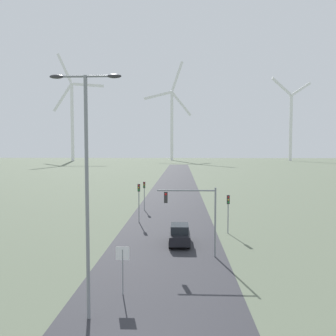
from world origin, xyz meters
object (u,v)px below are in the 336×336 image
(car_approaching, at_px, (180,234))
(wind_turbine_center, at_px, (291,120))
(traffic_light_post_mid_left, at_px, (144,189))
(traffic_light_mast_overhead, at_px, (194,207))
(wind_turbine_left, at_px, (172,118))
(stop_sign_near, at_px, (123,261))
(streetlamp, at_px, (87,172))
(wind_turbine_far_left, at_px, (72,114))
(traffic_light_post_near_left, at_px, (139,194))
(traffic_light_post_near_right, at_px, (228,205))

(car_approaching, xyz_separation_m, wind_turbine_center, (79.08, 211.66, 28.29))
(traffic_light_post_mid_left, height_order, traffic_light_mast_overhead, traffic_light_mast_overhead)
(traffic_light_mast_overhead, relative_size, wind_turbine_left, 0.08)
(stop_sign_near, distance_m, traffic_light_post_mid_left, 26.75)
(traffic_light_mast_overhead, height_order, wind_turbine_left, wind_turbine_left)
(traffic_light_post_mid_left, relative_size, wind_turbine_left, 0.05)
(streetlamp, height_order, car_approaching, streetlamp)
(traffic_light_post_mid_left, bearing_deg, wind_turbine_left, 90.56)
(streetlamp, bearing_deg, traffic_light_post_mid_left, 91.01)
(traffic_light_post_mid_left, bearing_deg, traffic_light_mast_overhead, -72.52)
(wind_turbine_far_left, xyz_separation_m, wind_turbine_left, (70.02, 17.24, -1.72))
(traffic_light_post_mid_left, height_order, car_approaching, traffic_light_post_mid_left)
(streetlamp, height_order, wind_turbine_center, wind_turbine_center)
(stop_sign_near, relative_size, traffic_light_post_mid_left, 0.72)
(traffic_light_post_mid_left, distance_m, wind_turbine_far_left, 200.32)
(car_approaching, bearing_deg, wind_turbine_left, 91.85)
(traffic_light_post_near_left, bearing_deg, streetlamp, -89.28)
(traffic_light_post_near_left, distance_m, wind_turbine_far_left, 207.47)
(stop_sign_near, xyz_separation_m, traffic_light_post_near_right, (8.18, 14.28, 0.87))
(stop_sign_near, xyz_separation_m, traffic_light_post_near_left, (-1.51, 18.97, 1.29))
(wind_turbine_far_left, height_order, wind_turbine_center, wind_turbine_far_left)
(wind_turbine_center, bearing_deg, wind_turbine_left, 175.74)
(traffic_light_post_near_left, bearing_deg, wind_turbine_left, 90.61)
(car_approaching, height_order, wind_turbine_center, wind_turbine_center)
(traffic_light_post_near_right, bearing_deg, wind_turbine_far_left, 112.60)
(traffic_light_post_near_left, height_order, car_approaching, traffic_light_post_near_left)
(wind_turbine_far_left, distance_m, wind_turbine_left, 72.13)
(stop_sign_near, distance_m, wind_turbine_far_left, 225.81)
(traffic_light_post_near_left, distance_m, car_approaching, 10.21)
(stop_sign_near, relative_size, wind_turbine_far_left, 0.04)
(car_approaching, height_order, wind_turbine_far_left, wind_turbine_far_left)
(traffic_light_post_near_left, xyz_separation_m, car_approaching, (4.80, -8.69, -2.39))
(stop_sign_near, xyz_separation_m, wind_turbine_center, (82.38, 221.93, 27.19))
(traffic_light_post_mid_left, xyz_separation_m, car_approaching, (5.05, -16.40, -2.02))
(wind_turbine_far_left, bearing_deg, stop_sign_near, -70.74)
(traffic_light_post_near_left, bearing_deg, car_approaching, -61.08)
(traffic_light_mast_overhead, bearing_deg, traffic_light_post_near_left, 116.40)
(streetlamp, distance_m, traffic_light_mast_overhead, 11.83)
(streetlamp, xyz_separation_m, stop_sign_near, (1.23, 2.81, -5.45))
(traffic_light_post_mid_left, bearing_deg, car_approaching, -72.88)
(wind_turbine_left, bearing_deg, stop_sign_near, -89.06)
(car_approaching, bearing_deg, streetlamp, -109.10)
(traffic_light_post_near_right, distance_m, wind_turbine_center, 222.08)
(traffic_light_post_near_left, xyz_separation_m, traffic_light_post_near_right, (9.69, -4.69, -0.42))
(stop_sign_near, xyz_separation_m, wind_turbine_left, (-3.74, 228.35, 29.68))
(stop_sign_near, bearing_deg, traffic_light_post_near_left, 94.54)
(traffic_light_post_near_right, bearing_deg, wind_turbine_left, 93.19)
(stop_sign_near, bearing_deg, wind_turbine_far_left, 109.26)
(traffic_light_post_near_left, distance_m, traffic_light_post_near_right, 10.77)
(stop_sign_near, xyz_separation_m, wind_turbine_far_left, (-73.75, 211.11, 31.39))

